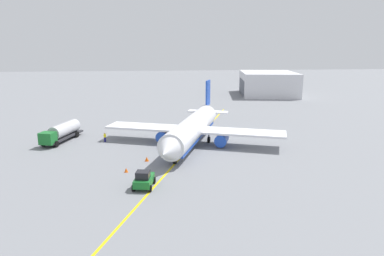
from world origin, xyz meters
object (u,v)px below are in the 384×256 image
at_px(fuel_tanker, 62,132).
at_px(safety_cone_wingtip, 126,170).
at_px(airplane, 193,129).
at_px(refueling_worker, 105,137).
at_px(pushback_tug, 144,180).
at_px(safety_cone_nose, 147,159).

bearing_deg(fuel_tanker, safety_cone_wingtip, 35.73).
distance_m(airplane, fuel_tanker, 23.83).
bearing_deg(refueling_worker, pushback_tug, 18.73).
xyz_separation_m(fuel_tanker, safety_cone_wingtip, (17.66, 12.70, -1.43)).
bearing_deg(safety_cone_wingtip, airplane, 140.66).
height_order(airplane, refueling_worker, airplane).
relative_size(fuel_tanker, pushback_tug, 2.82).
distance_m(airplane, refueling_worker, 16.01).
height_order(pushback_tug, safety_cone_nose, pushback_tug).
bearing_deg(pushback_tug, safety_cone_wingtip, -155.68).
height_order(pushback_tug, refueling_worker, pushback_tug).
bearing_deg(safety_cone_wingtip, fuel_tanker, -144.27).
xyz_separation_m(safety_cone_nose, safety_cone_wingtip, (4.43, -2.73, -0.03)).
distance_m(airplane, safety_cone_wingtip, 16.98).
height_order(airplane, safety_cone_wingtip, airplane).
xyz_separation_m(pushback_tug, refueling_worker, (-21.88, -7.42, -0.19)).
bearing_deg(airplane, refueling_worker, -102.00).
relative_size(airplane, safety_cone_wingtip, 53.32).
bearing_deg(refueling_worker, safety_cone_wingtip, 16.72).
distance_m(airplane, safety_cone_nose, 11.92).
xyz_separation_m(fuel_tanker, refueling_worker, (1.36, 7.80, -0.91)).
xyz_separation_m(airplane, pushback_tug, (18.57, -8.12, -1.79)).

